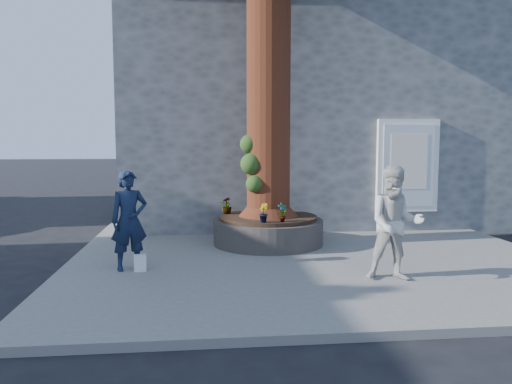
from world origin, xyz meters
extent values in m
plane|color=black|center=(0.00, 0.00, 0.00)|extent=(120.00, 120.00, 0.00)
cube|color=slate|center=(1.50, 1.00, 0.06)|extent=(9.00, 8.00, 0.12)
cube|color=yellow|center=(-3.05, 1.00, 0.00)|extent=(0.10, 30.00, 0.01)
cube|color=#525557|center=(2.50, 7.20, 3.00)|extent=(10.00, 8.00, 6.00)
cube|color=black|center=(2.50, 7.20, 6.15)|extent=(10.30, 8.30, 0.30)
cube|color=white|center=(4.30, 3.14, 1.70)|extent=(1.50, 0.12, 2.20)
cube|color=silver|center=(4.30, 3.08, 1.70)|extent=(1.25, 0.04, 1.95)
cube|color=silver|center=(4.30, 3.06, 1.80)|extent=(0.90, 0.02, 1.30)
cylinder|color=black|center=(0.80, 2.00, 0.38)|extent=(2.30, 2.30, 0.52)
cylinder|color=black|center=(0.80, 2.00, 0.68)|extent=(2.04, 2.04, 0.08)
cylinder|color=#471911|center=(0.80, 2.00, 4.47)|extent=(0.90, 0.90, 7.50)
cone|color=#471911|center=(0.80, 2.00, 1.07)|extent=(1.24, 1.24, 0.70)
sphere|color=#214015|center=(0.42, 1.80, 1.82)|extent=(0.44, 0.44, 0.44)
sphere|color=#214015|center=(0.48, 1.70, 1.42)|extent=(0.36, 0.36, 0.36)
sphere|color=#214015|center=(0.40, 1.92, 2.22)|extent=(0.40, 0.40, 0.40)
imported|color=#131E36|center=(-1.80, 0.14, 0.96)|extent=(0.71, 0.59, 1.67)
imported|color=beige|center=(2.39, -0.96, 1.01)|extent=(0.99, 0.84, 1.78)
cube|color=white|center=(-1.62, 0.00, 0.26)|extent=(0.21, 0.15, 0.28)
imported|color=gray|center=(0.96, 1.16, 0.91)|extent=(0.23, 0.20, 0.37)
imported|color=gray|center=(0.59, 1.15, 0.91)|extent=(0.23, 0.24, 0.37)
imported|color=gray|center=(-0.05, 2.37, 0.90)|extent=(0.29, 0.29, 0.36)
imported|color=gray|center=(-0.05, 2.59, 0.87)|extent=(0.35, 0.35, 0.30)
camera|label=1|loc=(-0.57, -8.29, 2.27)|focal=35.00mm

